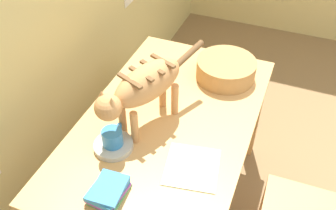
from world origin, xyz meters
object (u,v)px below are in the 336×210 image
object	(u,v)px
magazine	(192,167)
book_stack	(108,191)
saucer_bowl	(113,145)
coffee_mug	(113,137)
cat	(144,87)
dining_table	(168,133)
wicker_basket	(226,69)

from	to	relation	value
magazine	book_stack	bearing A→B (deg)	124.57
saucer_bowl	coffee_mug	size ratio (longest dim) A/B	1.36
coffee_mug	magazine	distance (m)	0.38
saucer_bowl	book_stack	distance (m)	0.26
cat	saucer_bowl	bearing A→B (deg)	90.00
dining_table	coffee_mug	bearing A→B (deg)	147.44
dining_table	magazine	size ratio (longest dim) A/B	5.72
dining_table	magazine	xyz separation A→B (m)	(-0.24, -0.21, 0.09)
cat	coffee_mug	distance (m)	0.27
book_stack	wicker_basket	distance (m)	0.98
cat	saucer_bowl	size ratio (longest dim) A/B	3.48
dining_table	wicker_basket	xyz separation A→B (m)	(0.45, -0.17, 0.15)
saucer_bowl	book_stack	world-z (taller)	book_stack
coffee_mug	dining_table	bearing A→B (deg)	-32.56
wicker_basket	dining_table	bearing A→B (deg)	159.04
coffee_mug	wicker_basket	world-z (taller)	wicker_basket
dining_table	book_stack	world-z (taller)	book_stack
coffee_mug	cat	bearing A→B (deg)	-22.22
coffee_mug	magazine	xyz separation A→B (m)	(0.02, -0.37, -0.06)
magazine	wicker_basket	distance (m)	0.69
saucer_bowl	magazine	distance (m)	0.37
cat	saucer_bowl	world-z (taller)	cat
dining_table	wicker_basket	world-z (taller)	wicker_basket
book_stack	dining_table	bearing A→B (deg)	-6.81
book_stack	coffee_mug	bearing A→B (deg)	23.40
magazine	book_stack	size ratio (longest dim) A/B	1.40
saucer_bowl	dining_table	bearing A→B (deg)	-32.26
cat	coffee_mug	bearing A→B (deg)	89.68
saucer_bowl	cat	bearing A→B (deg)	-21.90
magazine	wicker_basket	world-z (taller)	wicker_basket
magazine	book_stack	xyz separation A→B (m)	(-0.26, 0.27, 0.03)
book_stack	cat	bearing A→B (deg)	3.78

